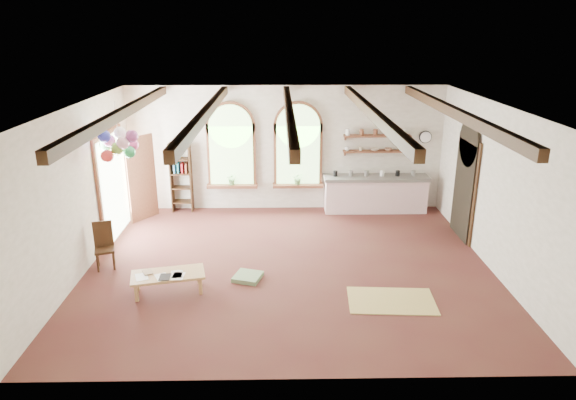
{
  "coord_description": "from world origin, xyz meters",
  "views": [
    {
      "loc": [
        -0.19,
        -9.35,
        4.59
      ],
      "look_at": [
        -0.01,
        0.6,
        1.2
      ],
      "focal_mm": 32.0,
      "sensor_mm": 36.0,
      "label": 1
    }
  ],
  "objects_px": {
    "kitchen_counter": "(375,193)",
    "balloon_cluster": "(119,143)",
    "side_chair": "(105,255)",
    "coffee_table": "(168,276)"
  },
  "relations": [
    {
      "from": "kitchen_counter",
      "to": "balloon_cluster",
      "type": "distance_m",
      "value": 6.46
    },
    {
      "from": "coffee_table",
      "to": "side_chair",
      "type": "xyz_separation_m",
      "value": [
        -1.46,
        1.03,
        -0.05
      ]
    },
    {
      "from": "kitchen_counter",
      "to": "coffee_table",
      "type": "bearing_deg",
      "value": -136.79
    },
    {
      "from": "kitchen_counter",
      "to": "side_chair",
      "type": "xyz_separation_m",
      "value": [
        -5.96,
        -3.2,
        -0.21
      ]
    },
    {
      "from": "kitchen_counter",
      "to": "balloon_cluster",
      "type": "xyz_separation_m",
      "value": [
        -5.7,
        -2.4,
        1.87
      ]
    },
    {
      "from": "side_chair",
      "to": "balloon_cluster",
      "type": "relative_size",
      "value": 0.81
    },
    {
      "from": "kitchen_counter",
      "to": "side_chair",
      "type": "height_order",
      "value": "kitchen_counter"
    },
    {
      "from": "coffee_table",
      "to": "balloon_cluster",
      "type": "bearing_deg",
      "value": 123.3
    },
    {
      "from": "kitchen_counter",
      "to": "coffee_table",
      "type": "relative_size",
      "value": 1.93
    },
    {
      "from": "side_chair",
      "to": "balloon_cluster",
      "type": "xyz_separation_m",
      "value": [
        0.26,
        0.8,
        2.08
      ]
    }
  ]
}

